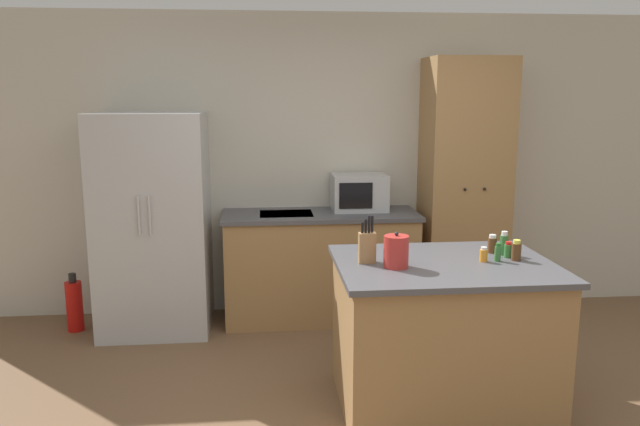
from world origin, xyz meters
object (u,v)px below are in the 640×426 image
spice_bottle_orange_cap (484,255)px  spice_bottle_short_red (516,251)px  microwave (359,192)px  kettle (396,252)px  fire_extinguisher (74,305)px  spice_bottle_amber_oil (508,250)px  spice_bottle_tall_dark (492,244)px  knife_block (367,246)px  spice_bottle_green_herb (504,244)px  refrigerator (154,223)px  pantry_cabinet (464,189)px  spice_bottle_pale_salt (498,253)px

spice_bottle_orange_cap → spice_bottle_short_red: bearing=2.6°
microwave → kettle: size_ratio=2.18×
kettle → microwave: bearing=88.0°
fire_extinguisher → spice_bottle_amber_oil: bearing=-25.0°
spice_bottle_tall_dark → fire_extinguisher: spice_bottle_tall_dark is taller
knife_block → spice_bottle_orange_cap: size_ratio=3.17×
spice_bottle_green_herb → spice_bottle_tall_dark: bearing=139.6°
microwave → spice_bottle_tall_dark: microwave is taller
microwave → refrigerator: bearing=-174.0°
spice_bottle_amber_oil → kettle: bearing=-168.5°
microwave → spice_bottle_short_red: (0.70, -1.68, -0.10)m
pantry_cabinet → microwave: (-0.90, 0.07, -0.02)m
refrigerator → spice_bottle_amber_oil: 2.79m
pantry_cabinet → fire_extinguisher: size_ratio=4.57×
spice_bottle_tall_dark → spice_bottle_orange_cap: 0.24m
microwave → fire_extinguisher: 2.54m
spice_bottle_amber_oil → kettle: (-0.74, -0.15, 0.05)m
kettle → spice_bottle_short_red: bearing=6.0°
knife_block → fire_extinguisher: size_ratio=0.59×
spice_bottle_tall_dark → kettle: size_ratio=0.55×
spice_bottle_orange_cap → kettle: size_ratio=0.43×
spice_bottle_amber_oil → fire_extinguisher: (-3.06, 1.43, -0.76)m
spice_bottle_green_herb → spice_bottle_pale_salt: 0.18m
pantry_cabinet → spice_bottle_pale_salt: size_ratio=19.75×
knife_block → spice_bottle_orange_cap: 0.71m
microwave → spice_bottle_pale_salt: bearing=-71.0°
spice_bottle_short_red → spice_bottle_orange_cap: (-0.21, -0.01, -0.02)m
knife_block → spice_bottle_short_red: (0.91, -0.03, -0.04)m
spice_bottle_amber_oil → spice_bottle_pale_salt: (-0.10, -0.08, 0.01)m
spice_bottle_amber_oil → spice_bottle_orange_cap: 0.20m
spice_bottle_short_red → spice_bottle_pale_salt: (-0.12, -0.01, -0.01)m
fire_extinguisher → refrigerator: bearing=0.9°
spice_bottle_green_herb → fire_extinguisher: bearing=156.1°
pantry_cabinet → fire_extinguisher: (-3.28, -0.12, -0.89)m
microwave → kettle: 1.77m
spice_bottle_tall_dark → fire_extinguisher: size_ratio=0.24×
spice_bottle_green_herb → knife_block: bearing=-173.1°
pantry_cabinet → fire_extinguisher: pantry_cabinet is taller
microwave → spice_bottle_pale_salt: 1.79m
refrigerator → kettle: (1.65, -1.59, 0.13)m
spice_bottle_green_herb → spice_bottle_orange_cap: bearing=-140.8°
spice_bottle_amber_oil → spice_bottle_orange_cap: size_ratio=1.10×
spice_bottle_short_red → microwave: bearing=112.6°
spice_bottle_amber_oil → spice_bottle_orange_cap: spice_bottle_amber_oil is taller
spice_bottle_tall_dark → spice_bottle_amber_oil: 0.13m
spice_bottle_tall_dark → spice_bottle_pale_salt: bearing=-101.4°
spice_bottle_green_herb → fire_extinguisher: 3.44m
refrigerator → spice_bottle_orange_cap: refrigerator is taller
kettle → fire_extinguisher: 2.92m
spice_bottle_pale_salt → fire_extinguisher: bearing=153.1°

